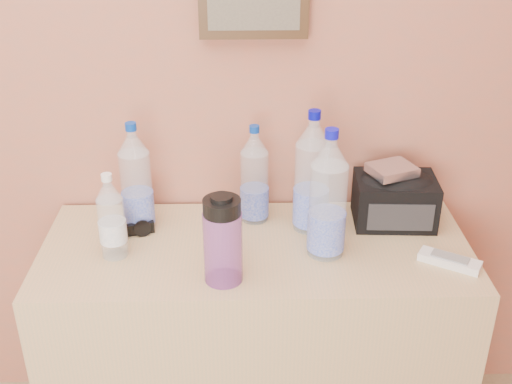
% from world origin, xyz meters
% --- Properties ---
extents(dresser, '(1.20, 0.50, 0.75)m').
position_xyz_m(dresser, '(0.53, 1.73, 0.38)').
color(dresser, tan).
rests_on(dresser, ground).
extents(pet_large_a, '(0.09, 0.09, 0.33)m').
position_xyz_m(pet_large_a, '(0.19, 1.85, 0.90)').
color(pet_large_a, white).
rests_on(pet_large_a, dresser).
extents(pet_large_b, '(0.08, 0.08, 0.30)m').
position_xyz_m(pet_large_b, '(0.53, 1.88, 0.88)').
color(pet_large_b, silver).
rests_on(pet_large_b, dresser).
extents(pet_large_c, '(0.10, 0.10, 0.36)m').
position_xyz_m(pet_large_c, '(0.69, 1.83, 0.91)').
color(pet_large_c, white).
rests_on(pet_large_c, dresser).
extents(pet_large_d, '(0.10, 0.10, 0.37)m').
position_xyz_m(pet_large_d, '(0.72, 1.69, 0.91)').
color(pet_large_d, silver).
rests_on(pet_large_d, dresser).
extents(pet_small, '(0.07, 0.07, 0.25)m').
position_xyz_m(pet_small, '(0.14, 1.69, 0.86)').
color(pet_small, '#A9C5D1').
rests_on(pet_small, dresser).
extents(nalgene_bottle, '(0.10, 0.10, 0.24)m').
position_xyz_m(nalgene_bottle, '(0.44, 1.57, 0.87)').
color(nalgene_bottle, purple).
rests_on(nalgene_bottle, dresser).
extents(sunglasses, '(0.14, 0.09, 0.03)m').
position_xyz_m(sunglasses, '(0.17, 1.80, 0.77)').
color(sunglasses, black).
rests_on(sunglasses, dresser).
extents(ac_remote, '(0.17, 0.13, 0.02)m').
position_xyz_m(ac_remote, '(1.05, 1.62, 0.76)').
color(ac_remote, silver).
rests_on(ac_remote, dresser).
extents(toiletry_bag, '(0.24, 0.18, 0.16)m').
position_xyz_m(toiletry_bag, '(0.94, 1.86, 0.83)').
color(toiletry_bag, black).
rests_on(toiletry_bag, dresser).
extents(foil_packet, '(0.15, 0.14, 0.03)m').
position_xyz_m(foil_packet, '(0.92, 1.86, 0.92)').
color(foil_packet, silver).
rests_on(foil_packet, toiletry_bag).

